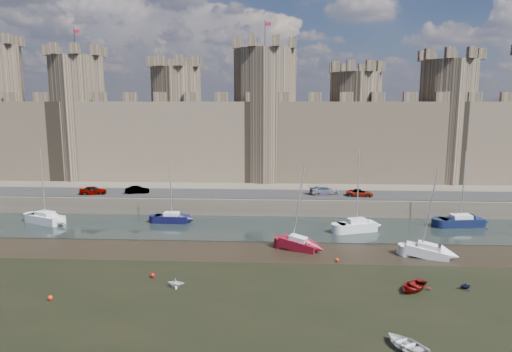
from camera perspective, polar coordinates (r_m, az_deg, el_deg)
The scene contains 23 objects.
ground at distance 38.37m, azimuth -4.56°, elevation -16.37°, with size 160.00×160.00×0.00m, color black.
seaweed_patch at distance 33.13m, azimuth -6.00°, elevation -20.84°, with size 70.00×34.00×0.01m, color black.
water_channel at distance 60.75m, azimuth -1.59°, elevation -6.48°, with size 160.00×12.00×0.08m, color black.
quay at distance 95.61m, azimuth 0.12°, elevation 0.13°, with size 160.00×60.00×2.50m, color #4C443A.
road at distance 69.85m, azimuth -0.95°, elevation -2.25°, with size 160.00×7.00×0.10m, color black.
castle at distance 82.57m, azimuth -0.74°, elevation 5.94°, with size 108.50×11.00×29.00m.
car_0 at distance 73.62m, azimuth -19.70°, elevation -1.71°, with size 1.58×3.93×1.34m, color gray.
car_1 at distance 72.43m, azimuth -14.63°, elevation -1.70°, with size 1.26×3.61×1.19m, color gray.
car_2 at distance 70.13m, azimuth 8.57°, elevation -1.79°, with size 1.88×4.62×1.34m, color gray.
car_3 at distance 69.70m, azimuth 12.84°, elevation -2.09°, with size 1.84×4.00×1.11m, color gray.
sailboat_0 at distance 68.97m, azimuth -24.83°, elevation -4.78°, with size 5.86×4.20×10.23m.
sailboat_1 at distance 64.01m, azimuth -10.49°, elevation -5.15°, with size 4.65×1.98×9.18m.
sailboat_2 at distance 60.15m, azimuth 12.46°, elevation -6.07°, with size 5.34×3.40×10.75m.
sailboat_3 at distance 67.04m, azimuth 24.22°, elevation -5.15°, with size 5.98×3.01×10.03m.
sailboat_4 at distance 52.20m, azimuth 5.30°, elevation -8.40°, with size 4.58×3.27×10.00m.
sailboat_5 at distance 52.97m, azimuth 20.62°, elevation -8.75°, with size 4.81×3.09×9.69m.
dinghy_2 at distance 34.51m, azimuth 18.30°, elevation -19.34°, with size 2.32×0.67×3.26m, color silver.
dinghy_3 at distance 42.92m, azimuth -9.97°, elevation -13.01°, with size 1.31×0.80×1.51m, color white.
dinghy_4 at distance 43.97m, azimuth 19.06°, elevation -12.92°, with size 2.40×0.70×3.36m, color #650E0B.
dinghy_7 at distance 45.90m, azimuth 24.74°, elevation -12.38°, with size 0.99×0.61×1.15m, color black.
buoy_1 at distance 45.55m, azimuth -12.81°, elevation -12.01°, with size 0.43×0.43×0.43m, color red.
buoy_3 at distance 49.27m, azimuth 10.10°, elevation -10.28°, with size 0.38×0.38×0.38m, color red.
buoy_4 at distance 43.49m, azimuth -24.33°, elevation -13.70°, with size 0.42×0.42×0.42m, color red.
Camera 1 is at (4.71, -34.24, 16.67)m, focal length 32.00 mm.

